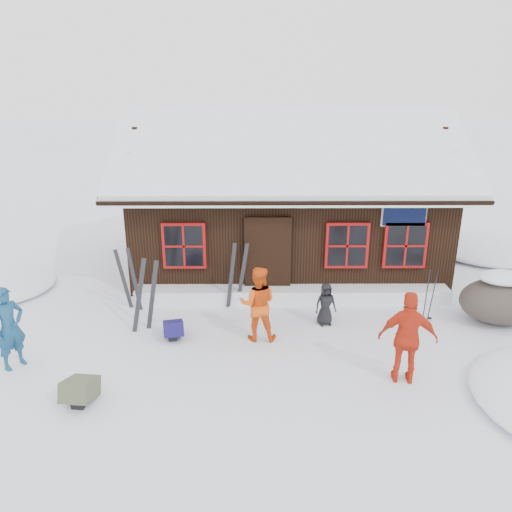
% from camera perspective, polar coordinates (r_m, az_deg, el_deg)
% --- Properties ---
extents(ground, '(120.00, 120.00, 0.00)m').
position_cam_1_polar(ground, '(10.25, -3.45, -10.33)').
color(ground, white).
rests_on(ground, ground).
extents(mountain_hut, '(8.90, 6.09, 4.42)m').
position_cam_1_polar(mountain_hut, '(14.33, 3.48, 5.27)').
color(mountain_hut, black).
rests_on(mountain_hut, ground).
extents(snow_drift, '(7.60, 0.60, 0.35)m').
position_cam_1_polar(snow_drift, '(12.21, 4.15, -4.31)').
color(snow_drift, white).
rests_on(snow_drift, ground).
extents(snow_mounds, '(20.60, 13.20, 0.48)m').
position_cam_1_polar(snow_mounds, '(11.94, 5.00, -5.82)').
color(snow_mounds, white).
rests_on(snow_mounds, ground).
extents(skier_teal, '(0.65, 0.70, 1.60)m').
position_cam_1_polar(skier_teal, '(10.28, -26.35, -7.37)').
color(skier_teal, navy).
rests_on(skier_teal, ground).
extents(skier_orange_left, '(0.80, 0.63, 1.59)m').
position_cam_1_polar(skier_orange_left, '(10.19, 0.22, -5.47)').
color(skier_orange_left, '#E24E10').
rests_on(skier_orange_left, ground).
extents(skier_orange_right, '(1.07, 0.59, 1.72)m').
position_cam_1_polar(skier_orange_right, '(9.16, 16.96, -8.97)').
color(skier_orange_right, red).
rests_on(skier_orange_right, ground).
extents(skier_crouched, '(0.52, 0.39, 0.96)m').
position_cam_1_polar(skier_crouched, '(11.01, 7.96, -5.47)').
color(skier_crouched, black).
rests_on(skier_crouched, ground).
extents(boulder, '(1.79, 1.34, 1.05)m').
position_cam_1_polar(boulder, '(12.25, 26.20, -4.49)').
color(boulder, '#453E37').
rests_on(boulder, ground).
extents(ski_pair_left, '(0.67, 0.19, 1.67)m').
position_cam_1_polar(ski_pair_left, '(10.78, -12.49, -4.50)').
color(ski_pair_left, black).
rests_on(ski_pair_left, ground).
extents(ski_pair_mid, '(0.57, 0.16, 1.54)m').
position_cam_1_polar(ski_pair_mid, '(11.90, -14.31, -2.67)').
color(ski_pair_mid, black).
rests_on(ski_pair_mid, ground).
extents(ski_pair_right, '(0.56, 0.22, 1.60)m').
position_cam_1_polar(ski_pair_right, '(11.72, -2.21, -2.26)').
color(ski_pair_right, black).
rests_on(ski_pair_right, ground).
extents(ski_poles, '(0.23, 0.11, 1.27)m').
position_cam_1_polar(ski_poles, '(11.61, 19.19, -4.45)').
color(ski_poles, black).
rests_on(ski_poles, ground).
extents(backpack_blue, '(0.51, 0.61, 0.29)m').
position_cam_1_polar(backpack_blue, '(10.64, -9.41, -8.50)').
color(backpack_blue, '#161250').
rests_on(backpack_blue, ground).
extents(backpack_olive, '(0.53, 0.67, 0.34)m').
position_cam_1_polar(backpack_olive, '(9.09, -19.42, -14.59)').
color(backpack_olive, '#4B4E38').
rests_on(backpack_olive, ground).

